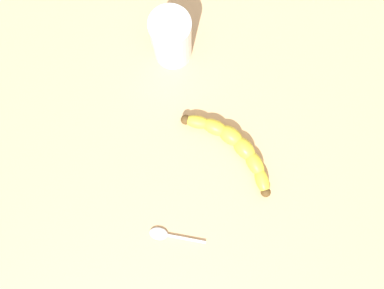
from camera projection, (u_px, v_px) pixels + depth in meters
The scene contains 4 objects.
wooden_tabletop at pixel (240, 140), 72.84cm from camera, with size 120.00×120.00×3.00cm, color tan.
banana at pixel (234, 146), 69.45cm from camera, with size 13.99×20.22×3.41cm.
smoothie_glass at pixel (172, 40), 67.88cm from camera, with size 7.79×7.79×12.60cm.
teaspoon at pixel (162, 234), 68.53cm from camera, with size 2.42×11.21×0.80cm.
Camera 1 is at (-11.86, 7.99, 73.62)cm, focal length 32.78 mm.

